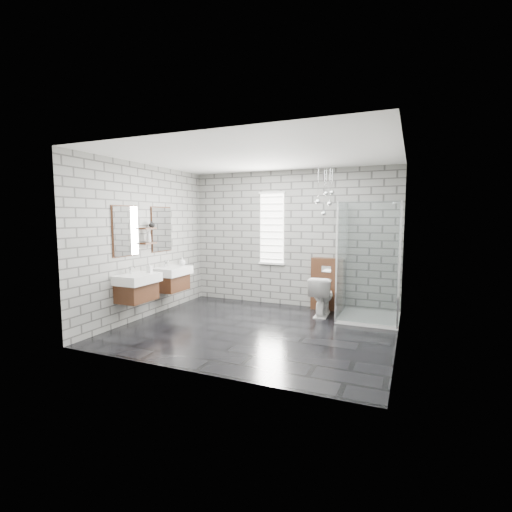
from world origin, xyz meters
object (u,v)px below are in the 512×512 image
Objects in this scene: vanity_left at (136,280)px; shower_enclosure at (363,292)px; vanity_right at (171,272)px; cistern_panel at (327,284)px; toilet at (322,296)px.

shower_enclosure is (3.41, 1.73, -0.25)m from vanity_left.
cistern_panel is (2.68, 1.30, -0.26)m from vanity_right.
toilet is at bearing 173.83° from shower_enclosure.
vanity_right reaches higher than toilet.
vanity_right is 2.84m from toilet.
vanity_right is (0.00, 0.95, 0.00)m from vanity_left.
toilet is (-0.73, 0.08, -0.15)m from shower_enclosure.
vanity_right is at bearing 14.75° from toilet.
vanity_left is 1.57× the size of cistern_panel.
vanity_left is 0.77× the size of shower_enclosure.
shower_enclosure is at bearing 26.89° from vanity_left.
shower_enclosure reaches higher than vanity_left.
vanity_left is 3.26m from toilet.
vanity_right reaches higher than cistern_panel.
toilet is (2.68, 0.86, -0.40)m from vanity_right.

